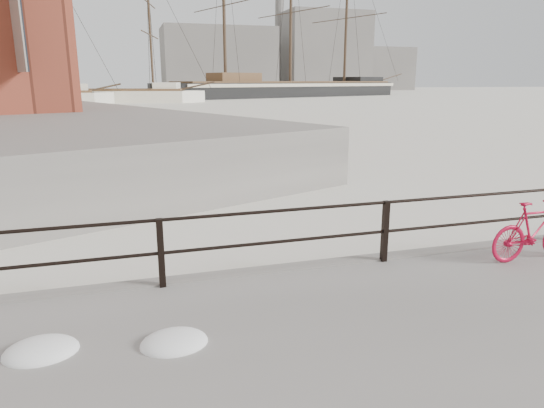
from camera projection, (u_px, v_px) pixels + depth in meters
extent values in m
imported|color=#B00B2C|center=(535.00, 231.00, 7.79)|extent=(1.63, 0.26, 0.98)
ellipsoid|color=white|center=(174.00, 333.00, 5.35)|extent=(0.75, 0.59, 0.27)
ellipsoid|color=white|center=(40.00, 341.00, 5.17)|extent=(0.78, 0.61, 0.28)
cube|color=gray|center=(218.00, 60.00, 142.32)|extent=(32.00, 18.00, 18.00)
cube|color=gray|center=(322.00, 52.00, 155.93)|extent=(26.00, 20.00, 24.00)
cube|color=gray|center=(378.00, 69.00, 168.19)|extent=(20.00, 16.00, 14.00)
cylinder|color=gray|center=(279.00, 20.00, 154.49)|extent=(2.80, 2.80, 44.00)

